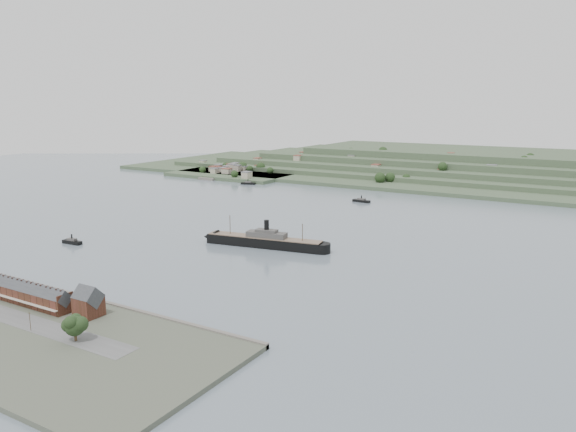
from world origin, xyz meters
The scene contains 10 objects.
ground centered at (0.00, 0.00, 0.00)m, with size 1400.00×1400.00×0.00m, color slate.
near_shore centered at (0.00, -186.75, 1.01)m, with size 220.00×80.00×2.60m.
terrace_row centered at (-10.00, -168.02, 6.84)m, with size 55.60×9.80×11.07m.
gabled_building centered at (27.50, -164.00, 8.19)m, with size 10.40×10.18×14.09m.
far_peninsula centered at (27.91, 393.10, 11.88)m, with size 760.00×309.00×30.00m.
steamship centered at (22.53, -21.51, 3.98)m, with size 89.48×24.33×21.56m.
tugboat centered at (-89.27, -80.27, 1.62)m, with size 14.98×5.03×6.63m.
ferry_west centered at (-142.16, 199.71, 1.46)m, with size 16.75×9.28×6.06m.
ferry_east centered at (13.40, 161.56, 1.53)m, with size 17.29×6.18×6.35m.
fig_tree centered at (43.98, -184.36, 8.74)m, with size 9.90×8.57×11.05m.
Camera 1 is at (219.22, -316.60, 94.04)m, focal length 35.00 mm.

